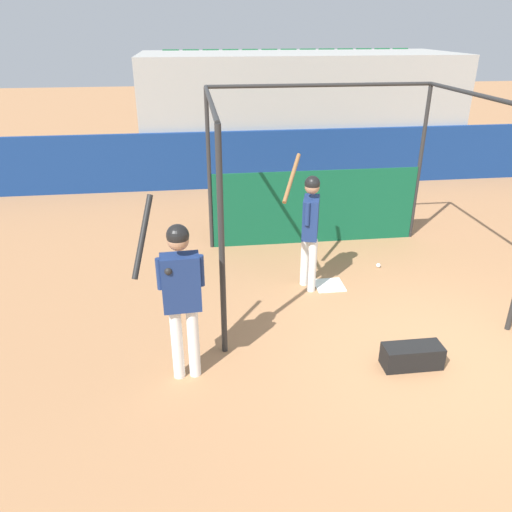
% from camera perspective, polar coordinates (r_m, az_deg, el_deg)
% --- Properties ---
extents(ground_plane, '(60.00, 60.00, 0.00)m').
position_cam_1_polar(ground_plane, '(6.63, 20.18, -10.76)').
color(ground_plane, '#A8754C').
extents(outfield_wall, '(24.00, 0.12, 1.38)m').
position_cam_1_polar(outfield_wall, '(12.66, 6.06, 11.13)').
color(outfield_wall, navy).
rests_on(outfield_wall, ground).
extents(bleacher_section, '(8.15, 3.20, 3.06)m').
position_cam_1_polar(bleacher_section, '(14.09, 4.66, 16.07)').
color(bleacher_section, '#9E9E99').
rests_on(bleacher_section, ground).
extents(batting_cage, '(3.85, 3.29, 2.82)m').
position_cam_1_polar(batting_cage, '(8.51, 7.78, 7.59)').
color(batting_cage, '#282828').
rests_on(batting_cage, ground).
extents(home_plate, '(0.44, 0.44, 0.02)m').
position_cam_1_polar(home_plate, '(7.86, 8.37, -3.32)').
color(home_plate, white).
rests_on(home_plate, ground).
extents(player_batter, '(0.60, 0.93, 1.94)m').
position_cam_1_polar(player_batter, '(7.34, 6.16, 3.85)').
color(player_batter, white).
rests_on(player_batter, ground).
extents(player_waiting, '(0.73, 0.53, 2.14)m').
position_cam_1_polar(player_waiting, '(5.38, -8.62, -3.69)').
color(player_waiting, white).
rests_on(player_waiting, ground).
extents(equipment_bag, '(0.70, 0.28, 0.28)m').
position_cam_1_polar(equipment_bag, '(6.29, 17.40, -10.85)').
color(equipment_bag, black).
rests_on(equipment_bag, ground).
extents(baseball, '(0.07, 0.07, 0.07)m').
position_cam_1_polar(baseball, '(8.58, 13.81, -1.05)').
color(baseball, white).
rests_on(baseball, ground).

